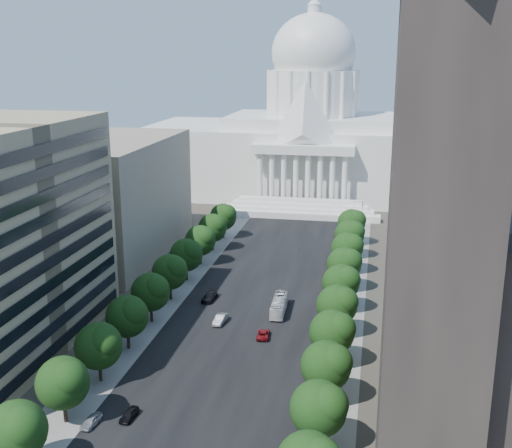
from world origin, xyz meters
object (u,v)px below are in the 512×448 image
Objects in this scene: car_dark_b at (210,297)px; car_parked at (91,421)px; car_red at (263,334)px; city_bus at (279,305)px; car_dark_a at (129,415)px; car_silver at (220,319)px.

car_parked is at bearing -90.79° from car_dark_b.
car_red is 12.45m from city_bus.
car_dark_a is 0.99× the size of car_parked.
city_bus is (15.27, 42.89, 0.84)m from car_dark_a.
car_red is at bearing 68.18° from car_parked.
car_silver is at bearing 87.48° from car_dark_a.
car_red is at bearing -96.92° from city_bus.
car_red is (14.19, 30.52, -0.03)m from car_dark_a.
car_dark_b is at bearing 119.76° from car_silver.
car_dark_a reaches higher than car_red.
car_parked is (-18.84, -33.14, 0.03)m from car_red.
car_silver is 12.36m from car_dark_b.
car_silver is at bearing -61.40° from car_dark_b.
car_dark_b is (-14.46, 16.05, 0.16)m from car_red.
car_red is 1.17× the size of car_parked.
city_bus is (10.45, 7.59, 0.71)m from car_silver.
car_parked is (-9.47, -37.93, -0.12)m from car_silver.
city_bus is at bearing -9.05° from car_dark_b.
car_dark_a is 46.57m from car_dark_b.
car_dark_a is 0.37× the size of city_bus.
car_dark_b is at bearing 95.59° from car_dark_a.
car_silver is 12.93m from city_bus.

